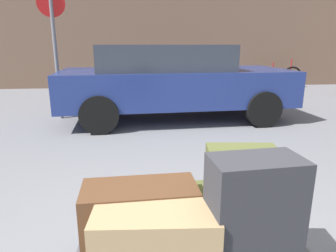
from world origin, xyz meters
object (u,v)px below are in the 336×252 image
(duffel_bag_tan_front_left, at_px, (155,241))
(bicycle_leaning, at_px, (278,77))
(no_parking_sign, at_px, (54,41))
(parked_car, at_px, (172,80))
(duffel_bag_brown_stacked_top, at_px, (140,213))
(duffel_bag_olive_topmost_pile, at_px, (243,173))
(suitcase_olive_front_right, at_px, (240,211))
(bollard_kerb_near, at_px, (241,85))
(luggage_cart, at_px, (190,250))
(bollard_kerb_mid, at_px, (283,85))
(suitcase_charcoal_rear_left, at_px, (253,213))

(duffel_bag_tan_front_left, height_order, bicycle_leaning, bicycle_leaning)
(no_parking_sign, bearing_deg, bicycle_leaning, 30.48)
(parked_car, bearing_deg, bicycle_leaning, 44.23)
(bicycle_leaning, bearing_deg, duffel_bag_brown_stacked_top, -119.96)
(bicycle_leaning, bearing_deg, duffel_bag_olive_topmost_pile, -116.84)
(parked_car, distance_m, no_parking_sign, 2.33)
(suitcase_olive_front_right, xyz_separation_m, duffel_bag_olive_topmost_pile, (0.00, -0.00, 0.25))
(duffel_bag_brown_stacked_top, bearing_deg, duffel_bag_tan_front_left, -76.69)
(duffel_bag_olive_topmost_pile, relative_size, bicycle_leaning, 0.23)
(bollard_kerb_near, distance_m, no_parking_sign, 4.81)
(luggage_cart, height_order, bollard_kerb_mid, bollard_kerb_mid)
(bollard_kerb_near, bearing_deg, parked_car, -135.56)
(bicycle_leaning, bearing_deg, luggage_cart, -118.36)
(luggage_cart, distance_m, bollard_kerb_near, 6.85)
(parked_car, distance_m, bicycle_leaning, 5.64)
(bollard_kerb_near, bearing_deg, bicycle_leaning, 44.00)
(parked_car, xyz_separation_m, bollard_kerb_near, (2.11, 2.07, -0.39))
(parked_car, bearing_deg, duffel_bag_brown_stacked_top, -99.19)
(luggage_cart, distance_m, duffel_bag_tan_front_left, 0.38)
(duffel_bag_brown_stacked_top, bearing_deg, no_parking_sign, 106.39)
(suitcase_charcoal_rear_left, relative_size, bollard_kerb_near, 0.78)
(luggage_cart, relative_size, duffel_bag_tan_front_left, 2.09)
(bollard_kerb_mid, bearing_deg, duffel_bag_brown_stacked_top, -122.28)
(suitcase_charcoal_rear_left, height_order, no_parking_sign, no_parking_sign)
(bicycle_leaning, xyz_separation_m, bollard_kerb_near, (-1.92, -1.85, -0.01))
(bicycle_leaning, relative_size, no_parking_sign, 0.73)
(duffel_bag_olive_topmost_pile, height_order, bollard_kerb_near, duffel_bag_olive_topmost_pile)
(luggage_cart, distance_m, duffel_bag_brown_stacked_top, 0.37)
(suitcase_charcoal_rear_left, xyz_separation_m, duffel_bag_olive_topmost_pile, (0.05, 0.30, 0.08))
(duffel_bag_brown_stacked_top, height_order, duffel_bag_olive_topmost_pile, duffel_bag_olive_topmost_pile)
(bollard_kerb_mid, bearing_deg, no_parking_sign, -161.79)
(suitcase_olive_front_right, bearing_deg, luggage_cart, -166.28)
(duffel_bag_brown_stacked_top, relative_size, suitcase_charcoal_rear_left, 1.12)
(duffel_bag_brown_stacked_top, bearing_deg, bollard_kerb_mid, 55.62)
(parked_car, height_order, bollard_kerb_near, parked_car)
(duffel_bag_tan_front_left, xyz_separation_m, bollard_kerb_near, (2.73, 6.58, -0.13))
(no_parking_sign, bearing_deg, suitcase_charcoal_rear_left, -66.66)
(duffel_bag_olive_topmost_pile, height_order, parked_car, parked_car)
(duffel_bag_tan_front_left, distance_m, bicycle_leaning, 9.63)
(luggage_cart, bearing_deg, parked_car, 84.54)
(bicycle_leaning, bearing_deg, no_parking_sign, -149.52)
(luggage_cart, bearing_deg, bollard_kerb_mid, 59.71)
(suitcase_olive_front_right, xyz_separation_m, duffel_bag_brown_stacked_top, (-0.60, -0.04, 0.05))
(luggage_cart, relative_size, bicycle_leaning, 0.71)
(suitcase_olive_front_right, height_order, suitcase_charcoal_rear_left, suitcase_charcoal_rear_left)
(parked_car, distance_m, bollard_kerb_mid, 3.92)
(suitcase_olive_front_right, height_order, duffel_bag_tan_front_left, duffel_bag_tan_front_left)
(duffel_bag_brown_stacked_top, xyz_separation_m, duffel_bag_tan_front_left, (0.07, -0.25, -0.00))
(suitcase_olive_front_right, height_order, bollard_kerb_near, bollard_kerb_near)
(duffel_bag_brown_stacked_top, distance_m, duffel_bag_olive_topmost_pile, 0.63)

